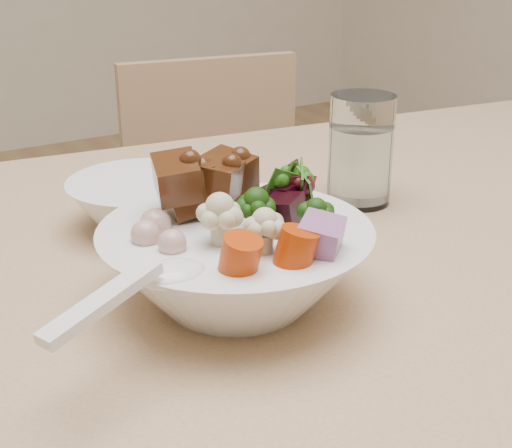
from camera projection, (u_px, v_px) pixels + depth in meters
name	position (u px, v px, depth m)	size (l,w,h in m)	color
dining_table	(405.00, 284.00, 0.84)	(1.68, 1.09, 0.74)	tan
chair_far	(230.00, 241.00, 1.47)	(0.43, 0.43, 0.81)	tan
food_bowl	(237.00, 258.00, 0.64)	(0.24, 0.24, 0.13)	white
soup_spoon	(156.00, 281.00, 0.53)	(0.15, 0.08, 0.03)	white
water_glass	(360.00, 154.00, 0.86)	(0.08, 0.08, 0.13)	silver
side_bowl	(142.00, 203.00, 0.80)	(0.17, 0.17, 0.06)	white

